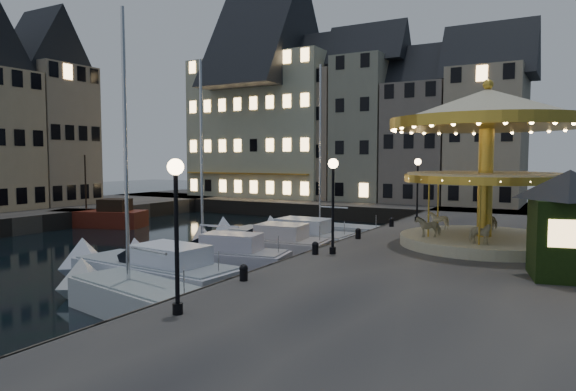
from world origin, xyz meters
The scene contains 30 objects.
ground centered at (0.00, 0.00, 0.00)m, with size 160.00×160.00×0.00m, color black.
quay_east centered at (14.00, 6.00, 0.65)m, with size 16.00×56.00×1.30m, color #474442.
quay_north centered at (-8.00, 28.00, 0.65)m, with size 44.00×12.00×1.30m, color #474442.
quaywall_e centered at (6.00, 6.00, 0.65)m, with size 0.15×44.00×1.30m, color #47423A.
quaywall_n centered at (-6.00, 22.00, 0.65)m, with size 48.00×0.15×1.30m, color #47423A.
quaywall_w centered at (-18.00, 2.00, 0.65)m, with size 0.15×44.00×1.30m, color #47423A.
streetlamp_a centered at (7.20, -9.00, 4.02)m, with size 0.44×0.44×4.17m.
streetlamp_b centered at (7.20, 1.00, 4.02)m, with size 0.44×0.44×4.17m.
streetlamp_c centered at (7.20, 14.50, 4.02)m, with size 0.44×0.44×4.17m.
bollard_a centered at (6.60, -5.00, 1.60)m, with size 0.30×0.30×0.57m.
bollard_b centered at (6.60, 0.50, 1.60)m, with size 0.30×0.30×0.57m.
bollard_c centered at (6.60, 5.50, 1.60)m, with size 0.30×0.30×0.57m.
bollard_d centered at (6.60, 11.00, 1.60)m, with size 0.30×0.30×0.57m.
townhouse_na centered at (-19.50, 30.00, 7.78)m, with size 5.50×8.00×12.80m.
townhouse_nb centered at (-14.05, 30.00, 8.28)m, with size 6.16×8.00×13.80m.
townhouse_nc centered at (-8.00, 30.00, 8.78)m, with size 6.82×8.00×14.80m.
townhouse_nd centered at (-2.25, 30.00, 9.28)m, with size 5.50×8.00×15.80m.
townhouse_ne centered at (3.20, 30.00, 7.78)m, with size 6.16×8.00×12.80m.
townhouse_nf centered at (9.25, 30.00, 8.28)m, with size 6.82×8.00×13.80m.
townhouse_wc centered at (-26.00, 10.95, 8.48)m, with size 8.80×5.50×14.20m.
hotel_corner centered at (-14.00, 30.00, 9.78)m, with size 17.60×9.00×16.80m.
motorboat_a centered at (2.63, -6.45, 0.54)m, with size 6.86×3.32×11.29m.
motorboat_b centered at (0.74, -3.56, 0.64)m, with size 8.92×3.18×2.15m.
motorboat_c centered at (1.12, -0.02, 0.68)m, with size 8.15×3.44×10.77m.
motorboat_d centered at (1.45, 4.25, 0.64)m, with size 7.72×3.30×2.15m.
motorboat_e centered at (1.18, 7.21, 0.64)m, with size 8.88×2.64×2.15m.
motorboat_f centered at (1.80, 11.10, 0.53)m, with size 8.22×2.26×10.92m.
red_fishing_boat centered at (-16.83, 8.87, 0.70)m, with size 7.93×4.96×5.95m.
carousel centered at (12.66, 6.36, 6.47)m, with size 8.97×8.97×7.85m.
ticket_kiosk centered at (16.21, 0.77, 3.86)m, with size 3.68×3.68×4.31m.
Camera 1 is at (16.42, -19.30, 5.48)m, focal length 32.00 mm.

